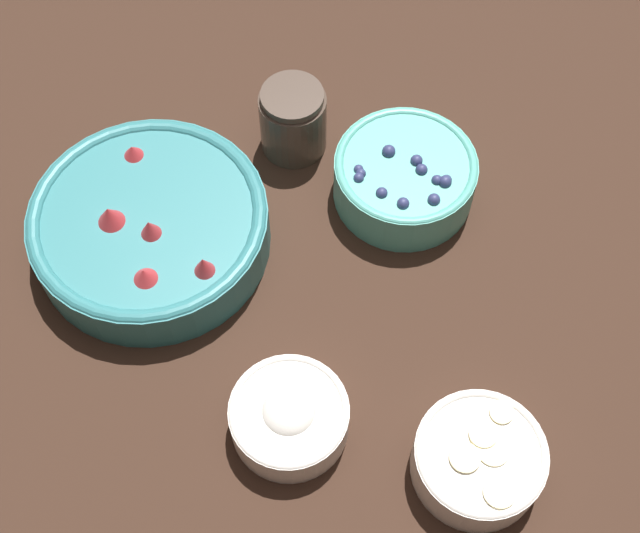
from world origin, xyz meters
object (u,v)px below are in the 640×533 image
at_px(bowl_strawberries, 150,226).
at_px(jar_chocolate, 293,122).
at_px(bowl_blueberries, 405,176).
at_px(bowl_cream, 289,416).
at_px(bowl_bananas, 479,459).

height_order(bowl_strawberries, jar_chocolate, jar_chocolate).
distance_m(bowl_blueberries, jar_chocolate, 0.15).
bearing_deg(bowl_strawberries, bowl_cream, 156.11).
bearing_deg(bowl_blueberries, bowl_bananas, 130.02).
distance_m(bowl_strawberries, jar_chocolate, 0.22).
bearing_deg(jar_chocolate, bowl_strawberries, 72.44).
xyz_separation_m(bowl_strawberries, jar_chocolate, (-0.07, -0.21, 0.00)).
bearing_deg(bowl_blueberries, bowl_cream, 96.27).
bearing_deg(bowl_bananas, bowl_strawberries, -7.20).
bearing_deg(bowl_bananas, jar_chocolate, -35.06).
distance_m(bowl_blueberries, bowl_bananas, 0.34).
relative_size(bowl_cream, jar_chocolate, 1.32).
distance_m(bowl_cream, jar_chocolate, 0.37).
bearing_deg(bowl_bananas, bowl_cream, 16.92).
height_order(bowl_strawberries, bowl_blueberries, bowl_strawberries).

